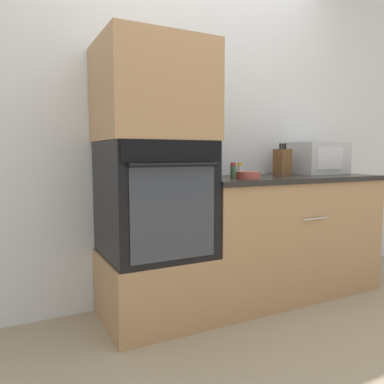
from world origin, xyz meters
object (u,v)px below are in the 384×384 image
at_px(knife_block, 282,162).
at_px(condiment_jar_far, 240,170).
at_px(condiment_jar_near, 209,171).
at_px(condiment_jar_mid, 196,170).
at_px(wall_oven, 154,199).
at_px(condiment_jar_back, 233,170).
at_px(microwave, 318,158).
at_px(bowl, 248,175).

relative_size(knife_block, condiment_jar_far, 2.46).
xyz_separation_m(condiment_jar_near, condiment_jar_mid, (-0.07, 0.06, 0.01)).
distance_m(wall_oven, condiment_jar_far, 0.75).
relative_size(knife_block, condiment_jar_mid, 2.33).
bearing_deg(condiment_jar_back, condiment_jar_near, 170.63).
distance_m(wall_oven, microwave, 1.53).
relative_size(condiment_jar_near, condiment_jar_mid, 0.84).
distance_m(knife_block, condiment_jar_far, 0.42).
distance_m(condiment_jar_near, condiment_jar_back, 0.19).
xyz_separation_m(wall_oven, knife_block, (1.14, 0.15, 0.22)).
xyz_separation_m(wall_oven, microwave, (1.50, 0.13, 0.24)).
relative_size(microwave, condiment_jar_back, 4.28).
bearing_deg(condiment_jar_far, condiment_jar_back, -157.05).
bearing_deg(knife_block, condiment_jar_far, -176.80).
distance_m(wall_oven, knife_block, 1.17).
bearing_deg(condiment_jar_mid, wall_oven, -155.57).
xyz_separation_m(condiment_jar_far, condiment_jar_back, (-0.08, -0.04, 0.00)).
distance_m(knife_block, condiment_jar_mid, 0.76).
bearing_deg(wall_oven, microwave, 5.03).
bearing_deg(bowl, condiment_jar_back, 83.65).
height_order(condiment_jar_far, condiment_jar_back, condiment_jar_back).
bearing_deg(bowl, knife_block, 27.43).
distance_m(condiment_jar_mid, condiment_jar_back, 0.27).
bearing_deg(condiment_jar_near, wall_oven, -165.39).
relative_size(condiment_jar_mid, condiment_jar_far, 1.06).
height_order(wall_oven, knife_block, knife_block).
bearing_deg(knife_block, condiment_jar_mid, 177.99).
height_order(condiment_jar_near, condiment_jar_back, condiment_jar_back).
bearing_deg(knife_block, wall_oven, -172.61).
height_order(bowl, condiment_jar_back, condiment_jar_back).
distance_m(knife_block, bowl, 0.60).
height_order(microwave, condiment_jar_near, microwave).
xyz_separation_m(microwave, bowl, (-0.89, -0.26, -0.10)).
xyz_separation_m(microwave, knife_block, (-0.36, 0.02, -0.03)).
height_order(knife_block, condiment_jar_far, knife_block).
distance_m(microwave, condiment_jar_mid, 1.12).
bearing_deg(microwave, condiment_jar_near, -179.29).
bearing_deg(wall_oven, condiment_jar_back, 7.92).
distance_m(condiment_jar_near, condiment_jar_mid, 0.09).
height_order(wall_oven, condiment_jar_near, wall_oven).
distance_m(bowl, condiment_jar_far, 0.27).
bearing_deg(condiment_jar_back, condiment_jar_far, 22.95).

